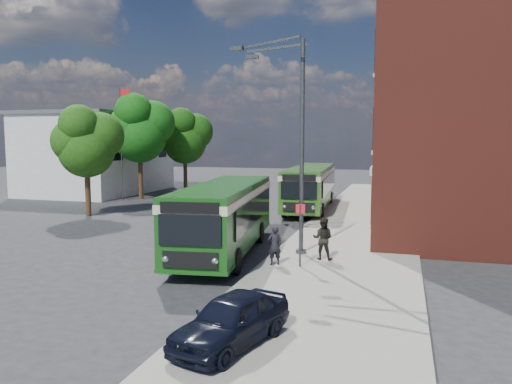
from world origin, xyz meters
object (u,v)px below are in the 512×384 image
(bus_front, at_px, (225,212))
(bus_rear, at_px, (310,184))
(street_lamp, at_px, (293,143))
(parked_car, at_px, (231,320))

(bus_front, height_order, bus_rear, same)
(street_lamp, xyz_separation_m, bus_rear, (-1.84, 14.27, -2.96))
(bus_front, bearing_deg, street_lamp, 5.46)
(street_lamp, relative_size, bus_rear, 0.74)
(bus_front, xyz_separation_m, parked_car, (3.62, -9.47, -1.08))
(street_lamp, bearing_deg, bus_front, -174.54)
(street_lamp, height_order, parked_car, street_lamp)
(street_lamp, height_order, bus_rear, street_lamp)
(bus_rear, bearing_deg, parked_car, -84.06)
(street_lamp, height_order, bus_front, street_lamp)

